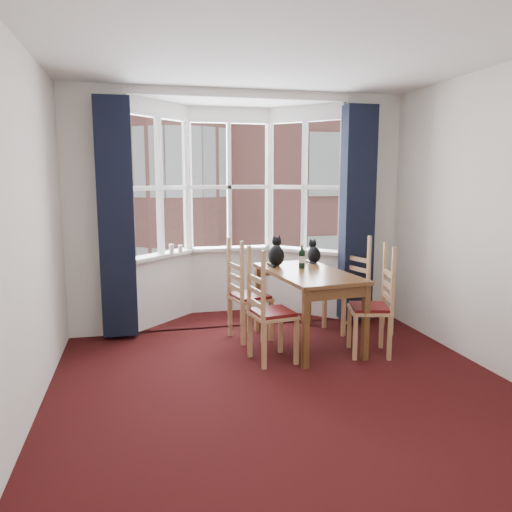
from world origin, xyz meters
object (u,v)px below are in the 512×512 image
object	(u,v)px
chair_left_near	(264,315)
chair_right_far	(352,290)
wine_bottle	(302,258)
dining_table	(308,281)
chair_left_far	(243,298)
chair_right_near	(379,309)
candle_tall	(172,249)
cat_right	(314,253)
cat_left	(276,254)
candle_short	(180,249)

from	to	relation	value
chair_left_near	chair_right_far	size ratio (longest dim) A/B	1.00
chair_right_far	wine_bottle	size ratio (longest dim) A/B	3.42
chair_right_far	wine_bottle	bearing A→B (deg)	-165.01
dining_table	chair_left_far	world-z (taller)	chair_left_far
wine_bottle	chair_left_near	bearing A→B (deg)	-132.91
dining_table	wine_bottle	bearing A→B (deg)	91.12
chair_right_near	candle_tall	bearing A→B (deg)	139.75
chair_right_near	chair_left_far	bearing A→B (deg)	148.46
chair_left_near	cat_right	xyz separation A→B (m)	(0.84, 0.96, 0.44)
cat_left	candle_short	distance (m)	1.29
cat_left	wine_bottle	bearing A→B (deg)	-47.49
dining_table	chair_left_far	distance (m)	0.75
chair_left_far	cat_left	bearing A→B (deg)	20.03
chair_left_far	chair_right_far	bearing A→B (deg)	4.00
dining_table	chair_right_far	bearing A→B (deg)	28.90
cat_right	candle_short	size ratio (longest dim) A/B	2.99
chair_left_near	chair_right_near	xyz separation A→B (m)	(1.19, -0.05, 0.00)
cat_right	wine_bottle	size ratio (longest dim) A/B	1.07
candle_tall	candle_short	distance (m)	0.12
candle_tall	chair_right_near	bearing A→B (deg)	-40.25
dining_table	cat_right	world-z (taller)	cat_right
chair_right_near	wine_bottle	world-z (taller)	wine_bottle
dining_table	candle_tall	xyz separation A→B (m)	(-1.37, 1.18, 0.23)
dining_table	cat_right	xyz separation A→B (m)	(0.25, 0.52, 0.21)
cat_left	cat_right	size ratio (longest dim) A/B	1.22
chair_right_far	candle_tall	xyz separation A→B (m)	(-2.06, 0.80, 0.46)
dining_table	candle_tall	distance (m)	1.82
candle_tall	chair_left_near	bearing A→B (deg)	-64.34
chair_left_far	candle_tall	distance (m)	1.23
chair_left_near	chair_right_far	bearing A→B (deg)	32.55
chair_left_far	chair_right_near	xyz separation A→B (m)	(1.26, -0.77, 0.00)
chair_left_near	cat_left	xyz separation A→B (m)	(0.36, 0.88, 0.46)
chair_left_near	candle_short	bearing A→B (deg)	112.03
cat_right	candle_short	bearing A→B (deg)	155.39
cat_left	wine_bottle	xyz separation A→B (m)	(0.23, -0.25, -0.02)
wine_bottle	candle_short	bearing A→B (deg)	140.97
chair_right_near	candle_short	distance (m)	2.56
chair_right_far	dining_table	bearing A→B (deg)	-151.10
chair_left_near	cat_left	world-z (taller)	cat_left
cat_right	wine_bottle	world-z (taller)	cat_right
chair_right_near	candle_short	size ratio (longest dim) A/B	9.55
chair_right_near	cat_right	distance (m)	1.15
cat_right	wine_bottle	bearing A→B (deg)	-128.29
cat_right	candle_tall	distance (m)	1.75
chair_right_far	wine_bottle	world-z (taller)	wine_bottle
chair_left_near	wine_bottle	world-z (taller)	wine_bottle
chair_left_far	candle_short	size ratio (longest dim) A/B	9.55
chair_left_near	cat_right	size ratio (longest dim) A/B	3.20
chair_left_far	dining_table	bearing A→B (deg)	-23.58
candle_short	chair_right_near	bearing A→B (deg)	-42.40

